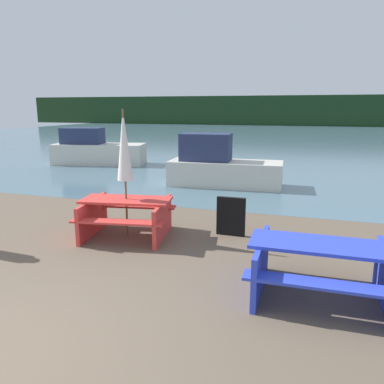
{
  "coord_description": "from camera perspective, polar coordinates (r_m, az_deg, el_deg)",
  "views": [
    {
      "loc": [
        3.03,
        -2.25,
        2.41
      ],
      "look_at": [
        0.99,
        4.35,
        0.85
      ],
      "focal_mm": 35.0,
      "sensor_mm": 36.0,
      "label": 1
    }
  ],
  "objects": [
    {
      "name": "picnic_table_red",
      "position": [
        7.22,
        -9.91,
        -3.24
      ],
      "size": [
        1.86,
        1.63,
        0.74
      ],
      "rotation": [
        0.0,
        0.0,
        0.16
      ],
      "color": "red",
      "rests_on": "ground_plane"
    },
    {
      "name": "boat",
      "position": [
        11.79,
        4.36,
        3.84
      ],
      "size": [
        3.55,
        1.48,
        1.63
      ],
      "rotation": [
        0.0,
        0.0,
        0.05
      ],
      "color": "beige",
      "rests_on": "water"
    },
    {
      "name": "picnic_table_blue",
      "position": [
        5.14,
        19.11,
        -10.4
      ],
      "size": [
        1.82,
        1.38,
        0.74
      ],
      "rotation": [
        0.0,
        0.0,
        -0.0
      ],
      "color": "blue",
      "rests_on": "ground_plane"
    },
    {
      "name": "signboard",
      "position": [
        7.22,
        5.95,
        -3.71
      ],
      "size": [
        0.55,
        0.08,
        0.75
      ],
      "color": "black",
      "rests_on": "ground_plane"
    },
    {
      "name": "water",
      "position": [
        33.68,
        12.1,
        8.37
      ],
      "size": [
        60.0,
        50.0,
        0.0
      ],
      "color": "slate",
      "rests_on": "ground_plane"
    },
    {
      "name": "far_treeline",
      "position": [
        53.54,
        14.24,
        11.94
      ],
      "size": [
        80.0,
        1.6,
        4.0
      ],
      "color": "#193319",
      "rests_on": "water"
    },
    {
      "name": "umbrella_white",
      "position": [
        6.98,
        -10.31,
        6.93
      ],
      "size": [
        0.29,
        0.29,
        2.39
      ],
      "color": "brown",
      "rests_on": "ground_plane"
    },
    {
      "name": "boat_second",
      "position": [
        16.81,
        -14.4,
        6.14
      ],
      "size": [
        4.07,
        2.12,
        1.56
      ],
      "rotation": [
        0.0,
        0.0,
        0.2
      ],
      "color": "beige",
      "rests_on": "water"
    }
  ]
}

